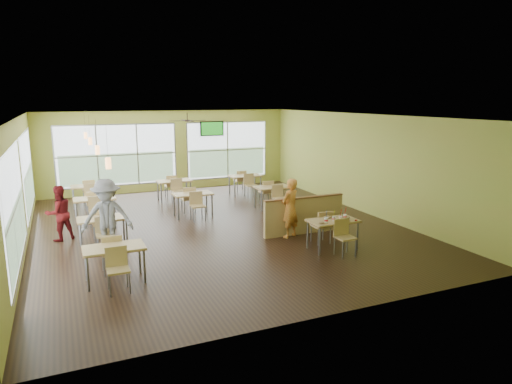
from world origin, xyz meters
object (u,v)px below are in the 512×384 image
at_px(main_table, 333,225).
at_px(man_plaid, 290,208).
at_px(food_basket, 345,218).
at_px(half_wall_divider, 304,215).

xyz_separation_m(main_table, man_plaid, (-0.50, 1.31, 0.17)).
distance_m(main_table, food_basket, 0.36).
distance_m(main_table, man_plaid, 1.42).
bearing_deg(main_table, food_basket, -5.32).
relative_size(man_plaid, food_basket, 6.47).
bearing_deg(man_plaid, main_table, 86.49).
bearing_deg(half_wall_divider, main_table, -90.00).
bearing_deg(main_table, man_plaid, 111.02).
xyz_separation_m(main_table, food_basket, (0.32, -0.03, 0.15)).
bearing_deg(man_plaid, half_wall_divider, 170.59).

